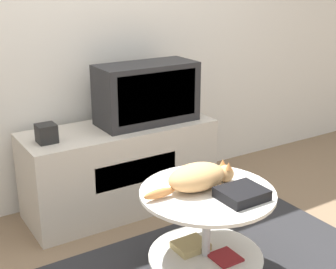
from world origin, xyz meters
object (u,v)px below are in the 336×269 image
object	(u,v)px
tv	(147,93)
dvd_box	(242,194)
cat	(198,177)
speaker	(46,133)

from	to	relation	value
tv	dvd_box	xyz separation A→B (m)	(-0.11, -1.11, -0.25)
cat	speaker	bearing A→B (deg)	120.03
speaker	cat	bearing A→B (deg)	-61.37
dvd_box	cat	distance (m)	0.24
speaker	dvd_box	world-z (taller)	speaker
speaker	cat	size ratio (longest dim) A/B	0.21
tv	cat	world-z (taller)	tv
dvd_box	cat	bearing A→B (deg)	119.69
tv	cat	size ratio (longest dim) A/B	1.27
tv	speaker	world-z (taller)	tv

